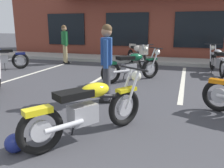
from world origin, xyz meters
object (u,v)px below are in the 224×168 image
object	(u,v)px
motorcycle_silver_naked	(132,66)
motorcycle_blue_standard	(218,60)
person_in_black_shirt	(65,42)
person_in_shorts_foreground	(107,59)
motorcycle_foreground_classic	(89,108)
motorcycle_black_cruiser	(137,54)
helmet_on_pavement	(15,143)

from	to	relation	value
motorcycle_silver_naked	motorcycle_blue_standard	size ratio (longest dim) A/B	0.81
person_in_black_shirt	motorcycle_blue_standard	bearing A→B (deg)	-2.97
motorcycle_silver_naked	motorcycle_blue_standard	distance (m)	3.32
motorcycle_silver_naked	person_in_shorts_foreground	world-z (taller)	person_in_shorts_foreground
motorcycle_foreground_classic	motorcycle_black_cruiser	world-z (taller)	same
motorcycle_foreground_classic	person_in_black_shirt	size ratio (longest dim) A/B	1.10
motorcycle_blue_standard	motorcycle_black_cruiser	bearing A→B (deg)	172.62
motorcycle_foreground_classic	motorcycle_silver_naked	bearing A→B (deg)	93.67
motorcycle_black_cruiser	person_in_black_shirt	world-z (taller)	person_in_black_shirt
person_in_shorts_foreground	helmet_on_pavement	xyz separation A→B (m)	(-0.45, -2.43, -0.82)
motorcycle_black_cruiser	helmet_on_pavement	xyz separation A→B (m)	(-0.16, -7.04, -0.40)
motorcycle_black_cruiser	motorcycle_blue_standard	world-z (taller)	same
motorcycle_blue_standard	person_in_shorts_foreground	distance (m)	5.02
motorcycle_black_cruiser	motorcycle_silver_naked	xyz separation A→B (m)	(0.36, -2.46, -0.07)
person_in_shorts_foreground	helmet_on_pavement	bearing A→B (deg)	-100.57
motorcycle_silver_naked	motorcycle_foreground_classic	bearing A→B (deg)	-86.33
motorcycle_foreground_classic	motorcycle_blue_standard	distance (m)	6.40
motorcycle_black_cruiser	motorcycle_blue_standard	xyz separation A→B (m)	(2.96, -0.38, -0.07)
motorcycle_foreground_classic	motorcycle_blue_standard	bearing A→B (deg)	68.50
motorcycle_silver_naked	person_in_black_shirt	distance (m)	4.34
motorcycle_blue_standard	person_in_black_shirt	size ratio (longest dim) A/B	1.26
motorcycle_silver_naked	helmet_on_pavement	world-z (taller)	motorcycle_silver_naked
motorcycle_silver_naked	person_in_shorts_foreground	bearing A→B (deg)	-91.94
motorcycle_blue_standard	person_in_black_shirt	world-z (taller)	person_in_black_shirt
person_in_black_shirt	helmet_on_pavement	size ratio (longest dim) A/B	6.44
motorcycle_blue_standard	person_in_shorts_foreground	bearing A→B (deg)	-122.27
person_in_black_shirt	person_in_shorts_foreground	bearing A→B (deg)	-52.29
motorcycle_silver_naked	person_in_black_shirt	world-z (taller)	person_in_black_shirt
person_in_black_shirt	person_in_shorts_foreground	distance (m)	5.75
person_in_black_shirt	motorcycle_silver_naked	bearing A→B (deg)	-33.77
motorcycle_silver_naked	motorcycle_black_cruiser	bearing A→B (deg)	98.42
motorcycle_black_cruiser	helmet_on_pavement	distance (m)	7.05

